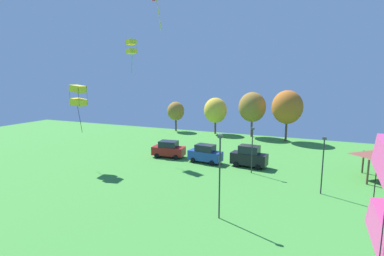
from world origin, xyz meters
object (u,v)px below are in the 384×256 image
at_px(treeline_tree_3, 287,107).
at_px(light_post_1, 252,147).
at_px(treeline_tree_0, 176,111).
at_px(treeline_tree_2, 252,107).
at_px(light_post_2, 220,172).
at_px(treeline_tree_1, 215,110).
at_px(kite_flying_3, 78,96).
at_px(parked_car_third_from_left, 249,156).
at_px(parked_car_second_from_left, 205,154).
at_px(kite_flying_5, 131,47).
at_px(parked_car_leftmost, 169,149).
at_px(light_post_3, 323,162).

bearing_deg(treeline_tree_3, light_post_1, -94.52).
relative_size(treeline_tree_0, treeline_tree_2, 0.73).
xyz_separation_m(light_post_2, treeline_tree_0, (-20.35, 33.47, 0.40)).
bearing_deg(treeline_tree_0, treeline_tree_3, -3.49).
relative_size(light_post_2, treeline_tree_1, 0.94).
bearing_deg(kite_flying_3, parked_car_third_from_left, 21.50).
bearing_deg(light_post_1, parked_car_second_from_left, 162.68).
bearing_deg(treeline_tree_3, kite_flying_5, -136.21).
bearing_deg(treeline_tree_0, kite_flying_3, -89.57).
bearing_deg(parked_car_leftmost, parked_car_third_from_left, -7.07).
distance_m(kite_flying_3, light_post_2, 21.88).
relative_size(light_post_1, treeline_tree_2, 0.64).
relative_size(light_post_2, treeline_tree_2, 0.80).
bearing_deg(parked_car_second_from_left, kite_flying_5, -174.29).
xyz_separation_m(kite_flying_3, light_post_3, (27.35, 1.61, -5.55)).
xyz_separation_m(light_post_3, treeline_tree_3, (-5.74, 23.61, 2.75)).
height_order(parked_car_leftmost, treeline_tree_2, treeline_tree_2).
bearing_deg(light_post_1, light_post_2, -89.41).
bearing_deg(light_post_2, kite_flying_5, 140.77).
bearing_deg(light_post_1, kite_flying_3, -165.46).
bearing_deg(light_post_3, treeline_tree_0, 137.85).
xyz_separation_m(treeline_tree_1, treeline_tree_3, (13.44, -1.73, 1.29)).
bearing_deg(treeline_tree_2, parked_car_leftmost, -110.79).
bearing_deg(treeline_tree_0, kite_flying_5, -81.08).
bearing_deg(parked_car_third_from_left, treeline_tree_3, 86.80).
height_order(parked_car_third_from_left, treeline_tree_0, treeline_tree_0).
distance_m(light_post_2, treeline_tree_1, 35.93).
distance_m(light_post_3, treeline_tree_1, 31.81).
relative_size(kite_flying_3, parked_car_third_from_left, 1.30).
height_order(kite_flying_5, treeline_tree_3, kite_flying_5).
xyz_separation_m(parked_car_second_from_left, light_post_2, (6.52, -14.11, 2.53)).
distance_m(kite_flying_5, light_post_3, 27.77).
bearing_deg(light_post_2, parked_car_leftmost, 129.65).
bearing_deg(kite_flying_3, treeline_tree_0, 90.43).
relative_size(kite_flying_3, treeline_tree_1, 0.83).
bearing_deg(kite_flying_5, parked_car_third_from_left, 1.20).
height_order(light_post_1, treeline_tree_3, treeline_tree_3).
distance_m(treeline_tree_0, treeline_tree_2, 15.58).
xyz_separation_m(parked_car_leftmost, treeline_tree_0, (-8.26, 18.88, 2.97)).
distance_m(parked_car_third_from_left, treeline_tree_3, 18.40).
height_order(light_post_1, treeline_tree_0, treeline_tree_0).
bearing_deg(light_post_3, treeline_tree_3, 103.66).
xyz_separation_m(parked_car_leftmost, parked_car_second_from_left, (5.56, -0.48, 0.04)).
bearing_deg(light_post_1, light_post_3, -26.10).
bearing_deg(treeline_tree_1, light_post_3, -52.88).
height_order(parked_car_second_from_left, treeline_tree_3, treeline_tree_3).
bearing_deg(parked_car_leftmost, kite_flying_3, -142.97).
xyz_separation_m(treeline_tree_2, treeline_tree_3, (6.29, -1.56, 0.36)).
relative_size(kite_flying_3, light_post_2, 0.88).
height_order(parked_car_second_from_left, light_post_1, light_post_1).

